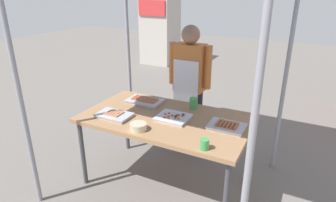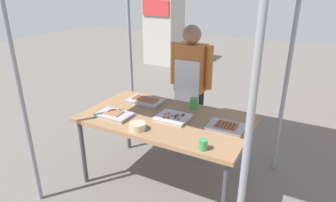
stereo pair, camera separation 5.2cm
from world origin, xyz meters
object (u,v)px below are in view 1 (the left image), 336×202
Objects in this scene: vendor_woman at (189,80)px; drink_cup_by_wok at (193,103)px; drink_cup_near_edge at (205,144)px; condiment_bowl at (138,127)px; tray_grilled_sausages at (114,115)px; neighbor_stall_right at (160,28)px; tray_pork_links at (227,126)px; tray_meat_skewers at (173,118)px; tray_spring_rolls at (145,101)px; stall_table at (166,122)px.

drink_cup_by_wok is at bearing 118.34° from vendor_woman.
condiment_bowl is at bearing 176.24° from drink_cup_near_edge.
neighbor_stall_right reaches higher than tray_grilled_sausages.
tray_pork_links is 5.34m from neighbor_stall_right.
vendor_woman reaches higher than tray_meat_skewers.
vendor_woman is (0.29, 0.53, 0.13)m from tray_spring_rolls.
drink_cup_by_wok is at bearing 41.77° from tray_grilled_sausages.
vendor_woman is (-0.08, 0.76, 0.20)m from stall_table.
tray_pork_links is (0.50, 0.05, 0.00)m from tray_meat_skewers.
drink_cup_by_wok reaches higher than drink_cup_near_edge.
drink_cup_by_wok is (0.60, 0.54, 0.04)m from tray_grilled_sausages.
tray_grilled_sausages is at bearing -99.11° from tray_spring_rolls.
drink_cup_by_wok reaches higher than stall_table.
vendor_woman reaches higher than tray_spring_rolls.
drink_cup_near_edge reaches higher than stall_table.
vendor_woman is at bearing 118.48° from drink_cup_near_edge.
tray_grilled_sausages is 0.22× the size of vendor_woman.
tray_spring_rolls is (-0.96, 0.19, 0.00)m from tray_pork_links.
stall_table is 18.55× the size of drink_cup_near_edge.
tray_meat_skewers is 0.34m from drink_cup_by_wok.
drink_cup_by_wok is (0.07, 0.33, 0.04)m from tray_meat_skewers.
tray_spring_rolls is 0.21× the size of neighbor_stall_right.
tray_grilled_sausages is 1.00m from drink_cup_near_edge.
neighbor_stall_right is (-2.61, 4.10, 0.07)m from drink_cup_by_wok.
stall_table is 0.37m from drink_cup_by_wok.
tray_grilled_sausages is 1.05m from vendor_woman.
drink_cup_by_wok reaches higher than tray_meat_skewers.
tray_grilled_sausages is 2.93× the size of drink_cup_by_wok.
condiment_bowl is 1.30× the size of drink_cup_by_wok.
drink_cup_near_edge is at bearing -61.43° from drink_cup_by_wok.
condiment_bowl is 1.10m from vendor_woman.
neighbor_stall_right is at bearing 119.03° from stall_table.
tray_grilled_sausages is at bearing -138.23° from drink_cup_by_wok.
drink_cup_by_wok is at bearing -57.54° from neighbor_stall_right.
condiment_bowl is (-0.09, -0.34, 0.08)m from stall_table.
stall_table is at bearing 74.84° from condiment_bowl.
stall_table is 0.11m from tray_meat_skewers.
neighbor_stall_right is (-2.99, 4.80, 0.08)m from drink_cup_near_edge.
stall_table is 4.79× the size of tray_grilled_sausages.
tray_pork_links reaches higher than tray_meat_skewers.
condiment_bowl is at bearing -19.12° from tray_grilled_sausages.
stall_table is 0.44m from tray_spring_rolls.
neighbor_stall_right reaches higher than drink_cup_near_edge.
tray_meat_skewers is at bearing -60.18° from neighbor_stall_right.
neighbor_stall_right is at bearing -57.08° from vendor_woman.
tray_spring_rolls is at bearing 168.86° from tray_pork_links.
tray_spring_rolls is 0.25× the size of vendor_woman.
tray_grilled_sausages is at bearing 160.88° from condiment_bowl.
condiment_bowl reaches higher than tray_grilled_sausages.
tray_pork_links is 0.18× the size of neighbor_stall_right.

